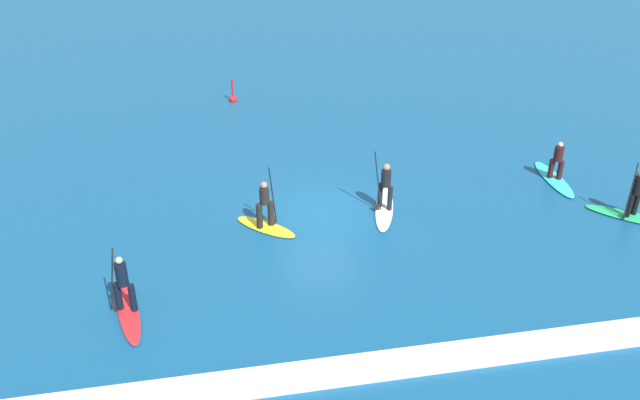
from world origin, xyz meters
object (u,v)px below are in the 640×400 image
object	(u,v)px
surfer_on_white_board	(385,198)
marker_buoy	(233,98)
surfer_on_red_board	(126,298)
surfer_on_teal_board	(555,172)
surfer_on_green_board	(632,207)
surfer_on_yellow_board	(265,216)

from	to	relation	value
surfer_on_white_board	marker_buoy	size ratio (longest dim) A/B	2.53
surfer_on_red_board	surfer_on_teal_board	world-z (taller)	surfer_on_red_board
surfer_on_green_board	surfer_on_teal_board	world-z (taller)	surfer_on_green_board
surfer_on_green_board	marker_buoy	size ratio (longest dim) A/B	2.11
surfer_on_red_board	surfer_on_teal_board	distance (m)	16.69
surfer_on_green_board	surfer_on_red_board	bearing A→B (deg)	49.15
surfer_on_white_board	surfer_on_yellow_board	bearing A→B (deg)	-66.07
surfer_on_white_board	marker_buoy	xyz separation A→B (m)	(-4.59, 12.34, -0.30)
surfer_on_yellow_board	surfer_on_teal_board	distance (m)	11.60
surfer_on_teal_board	surfer_on_yellow_board	bearing A→B (deg)	-78.44
surfer_on_red_board	marker_buoy	world-z (taller)	surfer_on_red_board
surfer_on_yellow_board	surfer_on_white_board	xyz separation A→B (m)	(4.32, 0.48, -0.00)
surfer_on_yellow_board	surfer_on_teal_board	xyz separation A→B (m)	(11.49, 1.56, -0.12)
surfer_on_green_board	surfer_on_yellow_board	bearing A→B (deg)	34.54
surfer_on_teal_board	surfer_on_red_board	bearing A→B (deg)	-67.41
surfer_on_yellow_board	surfer_on_white_board	distance (m)	4.34
surfer_on_red_board	surfer_on_green_board	world-z (taller)	surfer_on_green_board
surfer_on_red_board	surfer_on_yellow_board	bearing A→B (deg)	-59.62
surfer_on_white_board	marker_buoy	bearing A→B (deg)	-141.98
surfer_on_yellow_board	marker_buoy	size ratio (longest dim) A/B	1.78
surfer_on_yellow_board	surfer_on_green_board	size ratio (longest dim) A/B	0.84
surfer_on_red_board	surfer_on_white_board	xyz separation A→B (m)	(8.63, 4.28, 0.02)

